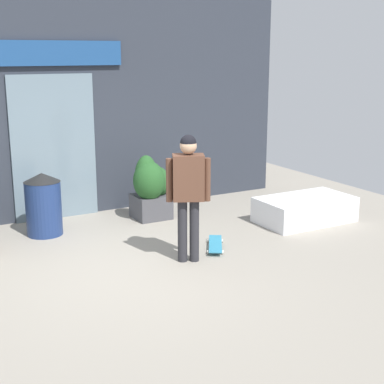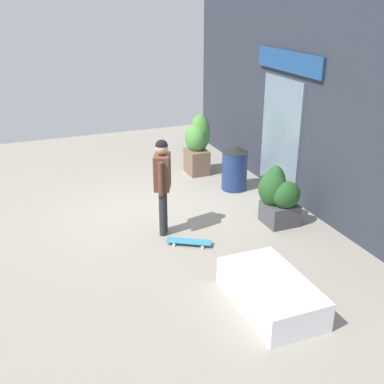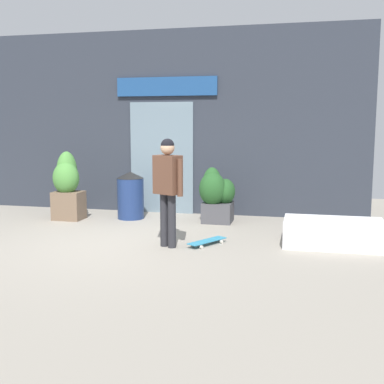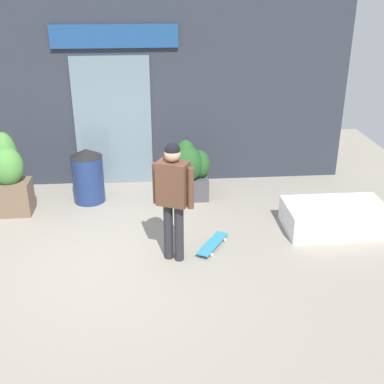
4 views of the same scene
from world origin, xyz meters
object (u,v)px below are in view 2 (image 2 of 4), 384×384
object	(u,v)px
skateboard	(189,242)
planter_box_left	(278,195)
planter_box_right	(198,144)
skateboarder	(162,177)
trash_bin	(235,168)

from	to	relation	value
skateboard	planter_box_left	xyz separation A→B (m)	(-0.18, 1.81, 0.50)
planter_box_right	skateboarder	bearing A→B (deg)	-33.30
skateboarder	planter_box_left	world-z (taller)	skateboarder
planter_box_left	planter_box_right	size ratio (longest dim) A/B	0.79
planter_box_left	planter_box_right	bearing A→B (deg)	-173.87
planter_box_left	trash_bin	world-z (taller)	planter_box_left
skateboard	planter_box_right	distance (m)	3.62
planter_box_left	trash_bin	size ratio (longest dim) A/B	1.13
skateboarder	skateboard	bearing A→B (deg)	-41.62
planter_box_left	trash_bin	distance (m)	1.81
skateboarder	trash_bin	xyz separation A→B (m)	(-1.41, 2.10, -0.57)
planter_box_left	skateboarder	bearing A→B (deg)	-101.07
skateboarder	trash_bin	distance (m)	2.59
planter_box_right	trash_bin	bearing A→B (deg)	15.88
planter_box_left	trash_bin	xyz separation A→B (m)	(-1.81, 0.03, -0.07)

